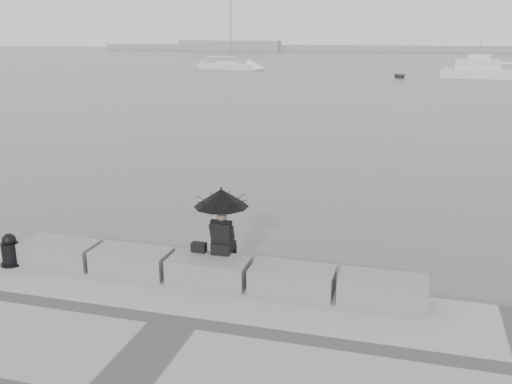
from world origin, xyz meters
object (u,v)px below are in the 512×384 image
(motor_cruiser, at_px, (487,71))
(dinghy, at_px, (399,75))
(sailboat_left, at_px, (228,66))
(mooring_bollard, at_px, (10,252))
(seated_person, at_px, (221,206))

(motor_cruiser, height_order, dinghy, motor_cruiser)
(sailboat_left, distance_m, dinghy, 26.05)
(motor_cruiser, bearing_deg, sailboat_left, 175.69)
(mooring_bollard, xyz_separation_m, dinghy, (5.88, 62.30, -0.55))
(seated_person, xyz_separation_m, dinghy, (1.34, 61.60, -1.74))
(mooring_bollard, height_order, motor_cruiser, motor_cruiser)
(mooring_bollard, xyz_separation_m, motor_cruiser, (15.77, 63.22, 0.09))
(seated_person, bearing_deg, sailboat_left, 106.42)
(sailboat_left, bearing_deg, dinghy, -5.09)
(sailboat_left, height_order, motor_cruiser, sailboat_left)
(seated_person, xyz_separation_m, mooring_bollard, (-4.54, -0.70, -1.19))
(sailboat_left, bearing_deg, mooring_bollard, -61.01)
(seated_person, distance_m, mooring_bollard, 4.74)
(seated_person, xyz_separation_m, sailboat_left, (-23.25, 70.20, -1.48))
(sailboat_left, relative_size, dinghy, 4.31)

